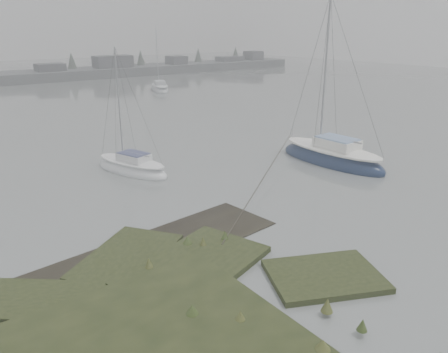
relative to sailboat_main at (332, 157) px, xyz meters
The scene contains 5 objects.
ground 24.66m from the sailboat_main, 115.69° to the left, with size 160.00×160.00×0.00m, color slate.
far_shoreline 56.48m from the sailboat_main, 73.38° to the left, with size 60.00×8.00×4.15m.
sailboat_main is the anchor object (origin of this frame).
sailboat_white 11.67m from the sailboat_main, 151.76° to the left, with size 3.18×5.38×7.22m.
sailboat_far_b 34.23m from the sailboat_main, 78.30° to the left, with size 3.73×6.18×8.28m.
Camera 1 is at (-9.38, -8.30, 7.64)m, focal length 35.00 mm.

